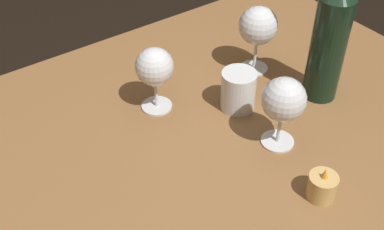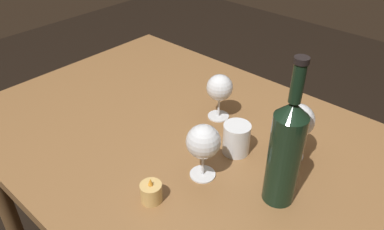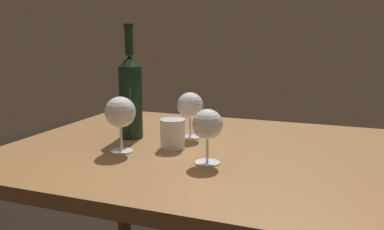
% 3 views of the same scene
% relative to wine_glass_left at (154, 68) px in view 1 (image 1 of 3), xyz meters
% --- Properties ---
extents(dining_table, '(1.30, 0.90, 0.74)m').
position_rel_wine_glass_left_xyz_m(dining_table, '(0.01, 0.14, -0.19)').
color(dining_table, olive).
rests_on(dining_table, ground).
extents(wine_glass_left, '(0.08, 0.08, 0.15)m').
position_rel_wine_glass_left_xyz_m(wine_glass_left, '(0.00, 0.00, 0.00)').
color(wine_glass_left, white).
rests_on(wine_glass_left, dining_table).
extents(wine_glass_right, '(0.09, 0.09, 0.15)m').
position_rel_wine_glass_left_xyz_m(wine_glass_right, '(-0.14, 0.23, 0.00)').
color(wine_glass_right, white).
rests_on(wine_glass_right, dining_table).
extents(wine_glass_centre, '(0.09, 0.09, 0.16)m').
position_rel_wine_glass_left_xyz_m(wine_glass_centre, '(-0.26, 0.01, 0.01)').
color(wine_glass_centre, white).
rests_on(wine_glass_centre, dining_table).
extents(wine_bottle, '(0.07, 0.07, 0.37)m').
position_rel_wine_glass_left_xyz_m(wine_bottle, '(-0.32, 0.17, 0.04)').
color(wine_bottle, black).
rests_on(wine_bottle, dining_table).
extents(water_tumbler, '(0.07, 0.07, 0.09)m').
position_rel_wine_glass_left_xyz_m(water_tumbler, '(-0.14, 0.10, -0.06)').
color(water_tumbler, white).
rests_on(water_tumbler, dining_table).
extents(votive_candle, '(0.05, 0.05, 0.07)m').
position_rel_wine_glass_left_xyz_m(votive_candle, '(-0.10, 0.38, -0.08)').
color(votive_candle, '#DBB266').
rests_on(votive_candle, dining_table).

